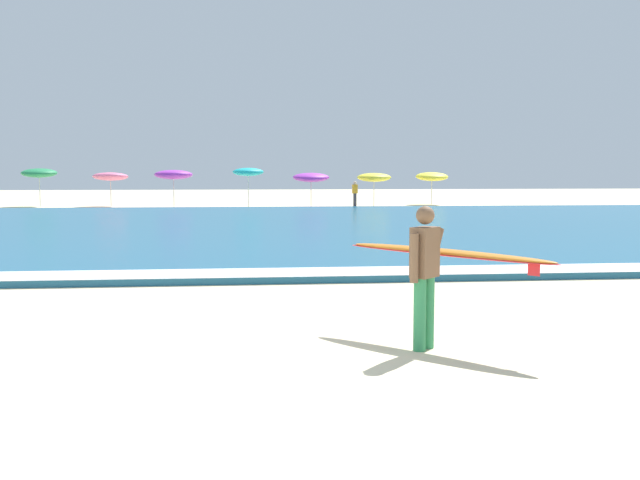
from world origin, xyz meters
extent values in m
plane|color=beige|center=(0.00, 0.00, 0.00)|extent=(160.00, 160.00, 0.00)
cube|color=#1E6084|center=(0.00, 19.80, 0.07)|extent=(120.00, 28.00, 0.14)
cube|color=white|center=(0.00, 6.40, 0.15)|extent=(120.00, 1.28, 0.01)
cylinder|color=#338E56|center=(3.02, 0.49, 0.44)|extent=(0.15, 0.15, 0.88)
cylinder|color=#338E56|center=(3.16, 0.62, 0.44)|extent=(0.15, 0.15, 0.88)
cube|color=brown|center=(3.09, 0.55, 1.18)|extent=(0.40, 0.39, 0.60)
sphere|color=brown|center=(3.09, 0.55, 1.62)|extent=(0.22, 0.22, 0.22)
cylinder|color=brown|center=(2.92, 0.39, 1.13)|extent=(0.10, 0.10, 0.58)
cylinder|color=brown|center=(3.27, 0.76, 1.20)|extent=(0.29, 0.29, 0.51)
ellipsoid|color=orange|center=(3.46, 0.91, 1.13)|extent=(2.20, 2.25, 0.12)
ellipsoid|color=red|center=(3.46, 0.91, 1.11)|extent=(2.30, 2.36, 0.08)
cube|color=red|center=(4.25, 0.09, 1.01)|extent=(0.11, 0.11, 0.14)
cylinder|color=beige|center=(-11.74, 38.46, 0.99)|extent=(0.05, 0.05, 1.98)
ellipsoid|color=#23844C|center=(-11.74, 38.46, 2.07)|extent=(2.13, 2.15, 0.66)
cylinder|color=beige|center=(-7.37, 38.03, 0.89)|extent=(0.05, 0.05, 1.78)
ellipsoid|color=pink|center=(-7.37, 38.03, 1.85)|extent=(2.16, 2.19, 0.64)
cylinder|color=beige|center=(-3.38, 36.59, 0.94)|extent=(0.05, 0.05, 1.89)
ellipsoid|color=purple|center=(-3.38, 36.59, 1.97)|extent=(2.28, 2.30, 0.63)
cylinder|color=beige|center=(1.11, 36.26, 1.03)|extent=(0.05, 0.05, 2.06)
ellipsoid|color=#19ADB2|center=(1.11, 36.26, 2.13)|extent=(1.87, 1.88, 0.53)
cylinder|color=beige|center=(4.95, 36.40, 0.86)|extent=(0.05, 0.05, 1.72)
ellipsoid|color=purple|center=(4.95, 36.40, 1.80)|extent=(2.23, 2.26, 0.67)
cylinder|color=beige|center=(8.94, 36.76, 0.86)|extent=(0.05, 0.05, 1.71)
ellipsoid|color=yellow|center=(8.94, 36.76, 1.79)|extent=(2.12, 2.14, 0.60)
cylinder|color=beige|center=(13.10, 38.56, 0.87)|extent=(0.05, 0.05, 1.74)
ellipsoid|color=yellow|center=(13.10, 38.56, 1.83)|extent=(2.12, 2.15, 0.71)
cylinder|color=#383842|center=(7.51, 35.32, 0.42)|extent=(0.20, 0.20, 0.84)
cube|color=orange|center=(7.51, 35.32, 1.11)|extent=(0.32, 0.20, 0.54)
sphere|color=beige|center=(7.51, 35.32, 1.48)|extent=(0.20, 0.20, 0.20)
camera|label=1|loc=(0.98, -7.81, 2.13)|focal=40.51mm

